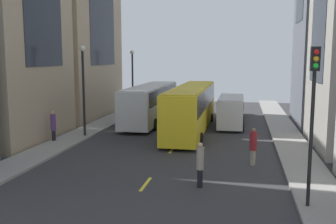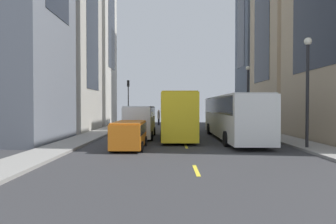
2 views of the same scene
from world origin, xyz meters
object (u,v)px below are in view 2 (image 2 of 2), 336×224
object	(u,v)px
streetcar_yellow	(177,111)
traffic_light_near_corner	(128,94)
city_bus_white	(232,114)
pedestrian_crossing_mid	(159,117)
delivery_van_white	(140,119)
pedestrian_waiting_curb	(255,118)
car_orange_0	(129,133)
pedestrian_walking_far	(137,118)

from	to	relation	value
streetcar_yellow	traffic_light_near_corner	xyz separation A→B (m)	(6.58, -15.47, 2.28)
city_bus_white	streetcar_yellow	bearing A→B (deg)	-38.99
streetcar_yellow	pedestrian_crossing_mid	bearing A→B (deg)	-81.04
delivery_van_white	pedestrian_crossing_mid	world-z (taller)	delivery_van_white
delivery_van_white	pedestrian_crossing_mid	distance (m)	16.03
city_bus_white	pedestrian_waiting_curb	bearing A→B (deg)	-115.81
pedestrian_waiting_curb	traffic_light_near_corner	size ratio (longest dim) A/B	0.34
delivery_van_white	car_orange_0	bearing A→B (deg)	89.38
delivery_van_white	traffic_light_near_corner	distance (m)	18.36
city_bus_white	car_orange_0	size ratio (longest dim) A/B	3.08
car_orange_0	traffic_light_near_corner	distance (m)	24.30
pedestrian_walking_far	city_bus_white	bearing A→B (deg)	171.89
car_orange_0	city_bus_white	bearing A→B (deg)	-145.99
streetcar_yellow	pedestrian_walking_far	bearing A→B (deg)	-64.03
delivery_van_white	pedestrian_walking_far	bearing A→B (deg)	-82.44
streetcar_yellow	delivery_van_white	world-z (taller)	streetcar_yellow
city_bus_white	pedestrian_walking_far	distance (m)	15.65
delivery_van_white	car_orange_0	world-z (taller)	delivery_van_white
streetcar_yellow	car_orange_0	distance (m)	8.98
pedestrian_waiting_curb	city_bus_white	bearing A→B (deg)	-60.03
traffic_light_near_corner	pedestrian_crossing_mid	bearing A→B (deg)	157.97
pedestrian_crossing_mid	traffic_light_near_corner	world-z (taller)	traffic_light_near_corner
pedestrian_waiting_curb	pedestrian_walking_far	world-z (taller)	pedestrian_waiting_curb
city_bus_white	car_orange_0	distance (m)	8.89
pedestrian_waiting_curb	pedestrian_crossing_mid	xyz separation A→B (m)	(11.03, -7.43, -0.12)
city_bus_white	pedestrian_walking_far	world-z (taller)	city_bus_white
delivery_van_white	pedestrian_walking_far	xyz separation A→B (m)	(1.57, -11.81, -0.42)
pedestrian_waiting_curb	pedestrian_crossing_mid	bearing A→B (deg)	-158.20
traffic_light_near_corner	streetcar_yellow	bearing A→B (deg)	113.04
delivery_van_white	traffic_light_near_corner	bearing A→B (deg)	-78.80
city_bus_white	pedestrian_walking_far	xyz separation A→B (m)	(8.82, -12.89, -0.91)
pedestrian_walking_far	traffic_light_near_corner	xyz separation A→B (m)	(1.96, -5.98, 3.31)
streetcar_yellow	pedestrian_waiting_curb	world-z (taller)	streetcar_yellow
delivery_van_white	pedestrian_walking_far	world-z (taller)	delivery_van_white
car_orange_0	pedestrian_crossing_mid	xyz separation A→B (m)	(-0.96, -22.02, 0.15)
car_orange_0	delivery_van_white	bearing A→B (deg)	-90.62
streetcar_yellow	pedestrian_crossing_mid	world-z (taller)	streetcar_yellow
car_orange_0	pedestrian_waiting_curb	size ratio (longest dim) A/B	2.01
city_bus_white	delivery_van_white	distance (m)	7.35
city_bus_white	car_orange_0	bearing A→B (deg)	34.01
delivery_van_white	car_orange_0	distance (m)	6.04
pedestrian_crossing_mid	city_bus_white	bearing A→B (deg)	49.10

